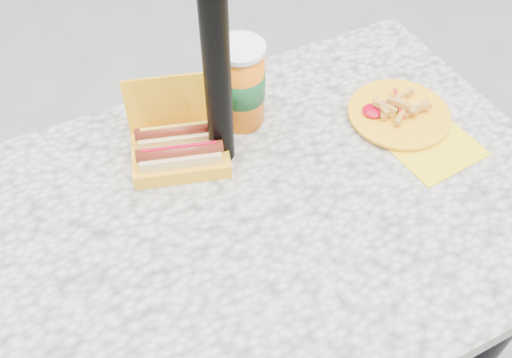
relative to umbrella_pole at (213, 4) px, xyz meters
name	(u,v)px	position (x,y,z in m)	size (l,w,h in m)	color
picnic_table	(258,242)	(0.00, -0.16, -0.46)	(1.20, 0.80, 0.75)	beige
umbrella_pole	(213,4)	(0.00, 0.00, 0.00)	(0.05, 0.05, 2.20)	black
hotdog_box	(180,147)	(-0.08, 0.03, -0.31)	(0.22, 0.19, 0.16)	#FFAA0F
fries_plate	(401,116)	(0.39, -0.08, -0.34)	(0.22, 0.30, 0.04)	yellow
soda_cup	(241,85)	(0.08, 0.08, -0.25)	(0.10, 0.10, 0.19)	orange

